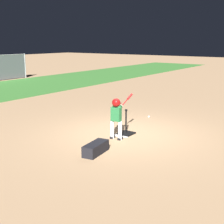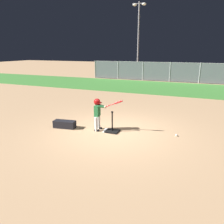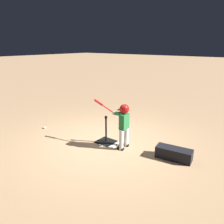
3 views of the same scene
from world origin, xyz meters
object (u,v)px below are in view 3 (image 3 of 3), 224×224
(batter_child, at_px, (123,120))
(baseball, at_px, (45,128))
(batting_tee, at_px, (106,139))
(equipment_bag, at_px, (174,154))

(batter_child, distance_m, baseball, 2.90)
(batting_tee, bearing_deg, equipment_bag, -170.97)
(batting_tee, xyz_separation_m, equipment_bag, (-1.85, -0.29, 0.05))
(baseball, bearing_deg, equipment_bag, -169.89)
(batter_child, height_order, baseball, batter_child)
(baseball, bearing_deg, batting_tee, -168.99)
(batter_child, height_order, equipment_bag, batter_child)
(batter_child, distance_m, equipment_bag, 1.48)
(batter_child, relative_size, equipment_bag, 1.44)
(equipment_bag, bearing_deg, batter_child, 3.09)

